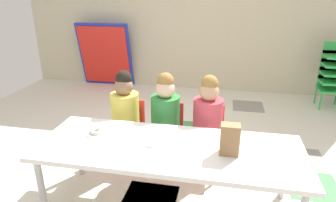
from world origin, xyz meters
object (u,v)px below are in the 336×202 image
object	(u,v)px
seated_child_middle_seat	(166,112)
paper_plate_near_edge	(97,133)
kid_chair_green_stack	(333,72)
paper_bag_brown	(230,139)
craft_table	(169,151)
donut_powdered_on_plate	(97,131)
paper_plate_center_table	(153,141)
seated_child_near_camera	(125,109)
seated_child_far_right	(208,116)
folded_activity_table	(105,55)

from	to	relation	value
seated_child_middle_seat	paper_plate_near_edge	bearing A→B (deg)	-132.39
kid_chair_green_stack	paper_bag_brown	distance (m)	2.92
craft_table	donut_powdered_on_plate	size ratio (longest dim) A/B	17.49
seated_child_middle_seat	paper_plate_center_table	distance (m)	0.54
seated_child_near_camera	paper_plate_center_table	bearing A→B (deg)	-53.57
seated_child_near_camera	seated_child_far_right	bearing A→B (deg)	0.00
seated_child_near_camera	seated_child_middle_seat	size ratio (longest dim) A/B	1.00
seated_child_middle_seat	folded_activity_table	bearing A→B (deg)	123.81
seated_child_near_camera	folded_activity_table	distance (m)	2.52
seated_child_middle_seat	paper_plate_near_edge	world-z (taller)	seated_child_middle_seat
seated_child_near_camera	paper_bag_brown	bearing A→B (deg)	-32.39
seated_child_far_right	paper_bag_brown	xyz separation A→B (m)	(0.18, -0.60, 0.10)
paper_plate_near_edge	kid_chair_green_stack	bearing A→B (deg)	44.97
seated_child_far_right	folded_activity_table	bearing A→B (deg)	130.01
paper_bag_brown	kid_chair_green_stack	bearing A→B (deg)	60.82
craft_table	seated_child_far_right	world-z (taller)	seated_child_far_right
craft_table	paper_bag_brown	size ratio (longest dim) A/B	8.69
folded_activity_table	seated_child_middle_seat	bearing A→B (deg)	-56.19
paper_bag_brown	paper_plate_center_table	size ratio (longest dim) A/B	1.22
kid_chair_green_stack	folded_activity_table	distance (m)	3.51
craft_table	seated_child_middle_seat	size ratio (longest dim) A/B	2.08
paper_bag_brown	paper_plate_center_table	bearing A→B (deg)	173.75
seated_child_middle_seat	donut_powdered_on_plate	xyz separation A→B (m)	(-0.45, -0.49, 0.01)
donut_powdered_on_plate	paper_plate_near_edge	bearing A→B (deg)	0.00
paper_plate_center_table	donut_powdered_on_plate	distance (m)	0.47
seated_child_middle_seat	donut_powdered_on_plate	bearing A→B (deg)	-132.39
paper_plate_near_edge	seated_child_near_camera	bearing A→B (deg)	82.22
seated_child_near_camera	paper_plate_center_table	world-z (taller)	seated_child_near_camera
seated_child_near_camera	kid_chair_green_stack	world-z (taller)	seated_child_near_camera
seated_child_middle_seat	donut_powdered_on_plate	size ratio (longest dim) A/B	8.39
paper_plate_near_edge	donut_powdered_on_plate	bearing A→B (deg)	0.00
paper_bag_brown	donut_powdered_on_plate	world-z (taller)	paper_bag_brown
kid_chair_green_stack	paper_bag_brown	world-z (taller)	kid_chair_green_stack
seated_child_near_camera	paper_bag_brown	world-z (taller)	seated_child_near_camera
seated_child_far_right	folded_activity_table	distance (m)	2.94
seated_child_near_camera	paper_plate_near_edge	bearing A→B (deg)	-97.78
craft_table	kid_chair_green_stack	bearing A→B (deg)	53.83
folded_activity_table	paper_bag_brown	size ratio (longest dim) A/B	4.94
kid_chair_green_stack	paper_bag_brown	size ratio (longest dim) A/B	4.18
craft_table	paper_plate_center_table	bearing A→B (deg)	163.20
seated_child_far_right	seated_child_near_camera	bearing A→B (deg)	180.00
kid_chair_green_stack	paper_plate_center_table	xyz separation A→B (m)	(-1.97, -2.48, 0.03)
paper_plate_near_edge	folded_activity_table	bearing A→B (deg)	111.11
seated_child_middle_seat	paper_bag_brown	distance (m)	0.83
seated_child_near_camera	seated_child_far_right	world-z (taller)	same
paper_bag_brown	paper_plate_near_edge	xyz separation A→B (m)	(-1.02, 0.11, -0.11)
craft_table	paper_bag_brown	distance (m)	0.45
kid_chair_green_stack	folded_activity_table	world-z (taller)	folded_activity_table
craft_table	seated_child_near_camera	world-z (taller)	seated_child_near_camera
seated_child_far_right	kid_chair_green_stack	distance (m)	2.52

